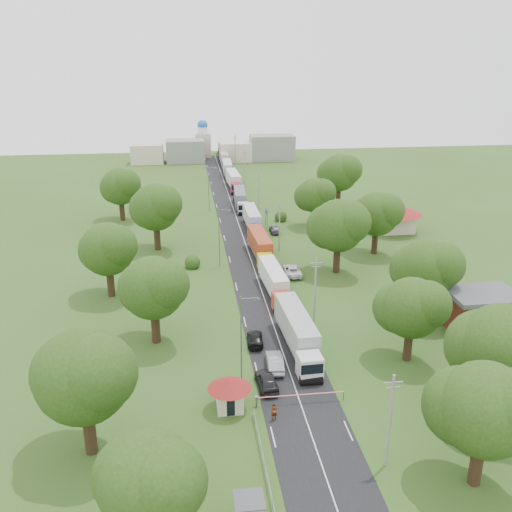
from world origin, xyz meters
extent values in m
plane|color=#344E1A|center=(0.00, 0.00, 0.00)|extent=(260.00, 260.00, 0.00)
cube|color=black|center=(0.00, 20.00, 0.00)|extent=(8.00, 200.00, 0.04)
cylinder|color=slate|center=(-4.50, -25.00, 0.55)|extent=(0.20, 0.20, 1.10)
cube|color=slate|center=(-4.50, -25.00, 1.05)|extent=(0.35, 0.35, 0.25)
cylinder|color=red|center=(0.00, -25.00, 1.00)|extent=(9.00, 0.12, 0.12)
cylinder|color=slate|center=(4.50, -25.00, 0.50)|extent=(0.10, 0.10, 1.00)
cube|color=beige|center=(-7.20, -25.00, 1.20)|extent=(2.60, 2.60, 2.40)
cone|color=maroon|center=(-7.20, -25.00, 2.90)|extent=(4.40, 4.40, 1.10)
cube|color=black|center=(-5.89, -25.00, 1.40)|extent=(0.02, 1.20, 0.90)
cube|color=black|center=(-7.20, -26.31, 1.00)|extent=(0.80, 0.02, 1.90)
cube|color=#99A593|center=(-7.00, -40.00, 1.15)|extent=(2.00, 2.00, 2.30)
cube|color=#47494F|center=(-7.00, -40.00, 2.35)|extent=(2.30, 2.30, 0.12)
cube|color=black|center=(-5.99, -40.00, 1.30)|extent=(0.02, 1.00, 0.80)
cylinder|color=slate|center=(5.20, 33.80, 2.00)|extent=(0.12, 0.12, 4.00)
cylinder|color=slate|center=(5.20, 36.20, 2.00)|extent=(0.12, 0.12, 4.00)
cube|color=navy|center=(5.20, 35.00, 3.60)|extent=(0.06, 3.00, 1.00)
cube|color=silver|center=(5.20, 35.00, 3.60)|extent=(0.07, 3.10, 0.06)
cylinder|color=gray|center=(5.50, -35.00, 4.50)|extent=(0.24, 0.24, 9.00)
cube|color=gray|center=(5.50, -35.00, 8.30)|extent=(1.60, 0.10, 0.10)
cube|color=gray|center=(5.50, -35.00, 7.80)|extent=(1.20, 0.10, 0.10)
cylinder|color=gray|center=(5.50, -7.00, 4.50)|extent=(0.24, 0.24, 9.00)
cube|color=gray|center=(5.50, -7.00, 8.30)|extent=(1.60, 0.10, 0.10)
cube|color=gray|center=(5.50, -7.00, 7.80)|extent=(1.20, 0.10, 0.10)
cylinder|color=gray|center=(5.50, 21.00, 4.50)|extent=(0.24, 0.24, 9.00)
cube|color=gray|center=(5.50, 21.00, 8.30)|extent=(1.60, 0.10, 0.10)
cube|color=gray|center=(5.50, 21.00, 7.80)|extent=(1.20, 0.10, 0.10)
cylinder|color=gray|center=(5.50, 49.00, 4.50)|extent=(0.24, 0.24, 9.00)
cube|color=gray|center=(5.50, 49.00, 8.30)|extent=(1.60, 0.10, 0.10)
cube|color=gray|center=(5.50, 49.00, 7.80)|extent=(1.20, 0.10, 0.10)
cylinder|color=gray|center=(5.50, 77.00, 4.50)|extent=(0.24, 0.24, 9.00)
cube|color=gray|center=(5.50, 77.00, 8.30)|extent=(1.60, 0.10, 0.10)
cube|color=gray|center=(5.50, 77.00, 7.80)|extent=(1.20, 0.10, 0.10)
cylinder|color=gray|center=(5.50, 105.00, 4.50)|extent=(0.24, 0.24, 9.00)
cube|color=gray|center=(5.50, 105.00, 8.30)|extent=(1.60, 0.10, 0.10)
cube|color=gray|center=(5.50, 105.00, 7.80)|extent=(1.20, 0.10, 0.10)
cylinder|color=slate|center=(-5.50, -20.00, 5.00)|extent=(0.16, 0.16, 10.00)
cube|color=slate|center=(-4.60, -20.00, 9.70)|extent=(1.80, 0.10, 0.10)
cube|color=slate|center=(-3.80, -20.00, 9.55)|extent=(0.50, 0.22, 0.15)
cylinder|color=slate|center=(-5.50, 15.00, 5.00)|extent=(0.16, 0.16, 10.00)
cube|color=slate|center=(-4.60, 15.00, 9.70)|extent=(1.80, 0.10, 0.10)
cube|color=slate|center=(-3.80, 15.00, 9.55)|extent=(0.50, 0.22, 0.15)
cylinder|color=slate|center=(-5.50, 50.00, 5.00)|extent=(0.16, 0.16, 10.00)
cube|color=slate|center=(-4.60, 50.00, 9.70)|extent=(1.80, 0.10, 0.10)
cube|color=slate|center=(-3.80, 50.00, 9.55)|extent=(0.50, 0.22, 0.15)
cylinder|color=#382616|center=(12.00, -38.00, 2.10)|extent=(1.08, 1.08, 4.20)
sphere|color=#203E11|center=(12.00, -38.00, 7.22)|extent=(7.70, 7.70, 7.70)
sphere|color=#203E11|center=(13.38, -39.10, 8.05)|extent=(6.05, 6.05, 6.05)
sphere|color=#203E11|center=(10.90, -36.62, 6.67)|extent=(6.60, 6.60, 6.60)
cylinder|color=#382616|center=(18.00, -30.00, 2.27)|extent=(1.12, 1.12, 4.55)
sphere|color=#203E11|center=(18.00, -30.00, 7.85)|extent=(8.40, 8.40, 8.40)
sphere|color=#203E11|center=(16.80, -28.50, 7.25)|extent=(7.20, 7.20, 7.20)
cylinder|color=#382616|center=(14.00, -18.00, 1.92)|extent=(1.04, 1.04, 3.85)
sphere|color=#203E11|center=(14.00, -18.00, 6.60)|extent=(7.00, 7.00, 7.00)
sphere|color=#203E11|center=(15.25, -19.00, 7.35)|extent=(5.50, 5.50, 5.50)
sphere|color=#203E11|center=(13.00, -16.75, 6.10)|extent=(6.00, 6.00, 6.00)
cylinder|color=#382616|center=(20.00, -8.00, 2.10)|extent=(1.08, 1.08, 4.20)
sphere|color=#203E11|center=(20.00, -8.00, 7.22)|extent=(7.70, 7.70, 7.70)
sphere|color=#203E11|center=(21.38, -9.10, 8.05)|extent=(6.05, 6.05, 6.05)
sphere|color=#203E11|center=(18.90, -6.62, 6.67)|extent=(6.60, 6.60, 6.60)
cylinder|color=#382616|center=(13.00, 10.00, 2.27)|extent=(1.12, 1.12, 4.55)
sphere|color=#203E11|center=(13.00, 10.00, 7.85)|extent=(8.40, 8.40, 8.40)
sphere|color=#203E11|center=(14.50, 8.80, 8.75)|extent=(6.60, 6.60, 6.60)
sphere|color=#203E11|center=(11.80, 11.50, 7.25)|extent=(7.20, 7.20, 7.20)
cylinder|color=#382616|center=(22.00, 18.00, 2.10)|extent=(1.08, 1.08, 4.20)
sphere|color=#203E11|center=(22.00, 18.00, 7.22)|extent=(7.70, 7.70, 7.70)
sphere|color=#203E11|center=(23.38, 16.90, 8.05)|extent=(6.05, 6.05, 6.05)
sphere|color=#203E11|center=(20.90, 19.38, 6.67)|extent=(6.60, 6.60, 6.60)
cylinder|color=#382616|center=(15.00, 35.00, 1.92)|extent=(1.04, 1.04, 3.85)
sphere|color=#203E11|center=(15.00, 35.00, 6.60)|extent=(7.00, 7.00, 7.00)
sphere|color=#203E11|center=(16.25, 34.00, 7.35)|extent=(5.50, 5.50, 5.50)
sphere|color=#203E11|center=(14.00, 36.25, 6.10)|extent=(6.00, 6.00, 6.00)
cylinder|color=#382616|center=(24.00, 50.00, 2.27)|extent=(1.12, 1.12, 4.55)
sphere|color=#203E11|center=(24.00, 50.00, 7.85)|extent=(8.40, 8.40, 8.40)
sphere|color=#203E11|center=(25.50, 48.80, 8.75)|extent=(6.60, 6.60, 6.60)
sphere|color=#203E11|center=(22.80, 51.50, 7.25)|extent=(7.20, 7.20, 7.20)
sphere|color=#203E11|center=(-14.00, -42.00, 6.60)|extent=(7.00, 7.00, 7.00)
sphere|color=#203E11|center=(-12.75, -43.00, 7.35)|extent=(5.50, 5.50, 5.50)
sphere|color=#203E11|center=(-15.00, -40.75, 6.10)|extent=(6.00, 6.00, 6.00)
cylinder|color=#382616|center=(-20.00, -30.00, 2.27)|extent=(1.12, 1.12, 4.55)
sphere|color=#203E11|center=(-20.00, -30.00, 7.85)|extent=(8.40, 8.40, 8.40)
sphere|color=#203E11|center=(-18.50, -31.20, 8.75)|extent=(6.60, 6.60, 6.60)
sphere|color=#203E11|center=(-21.20, -28.50, 7.25)|extent=(7.20, 7.20, 7.20)
cylinder|color=#382616|center=(-15.00, -10.00, 2.10)|extent=(1.08, 1.08, 4.20)
sphere|color=#203E11|center=(-15.00, -10.00, 7.22)|extent=(7.70, 7.70, 7.70)
sphere|color=#203E11|center=(-13.62, -11.10, 8.05)|extent=(6.05, 6.05, 6.05)
sphere|color=#203E11|center=(-16.10, -8.62, 6.67)|extent=(6.60, 6.60, 6.60)
cylinder|color=#382616|center=(-22.00, 5.00, 2.10)|extent=(1.08, 1.08, 4.20)
sphere|color=#203E11|center=(-22.00, 5.00, 7.22)|extent=(7.70, 7.70, 7.70)
sphere|color=#203E11|center=(-20.62, 3.90, 8.05)|extent=(6.05, 6.05, 6.05)
sphere|color=#203E11|center=(-23.10, 6.38, 6.67)|extent=(6.60, 6.60, 6.60)
cylinder|color=#382616|center=(-16.00, 25.00, 2.27)|extent=(1.12, 1.12, 4.55)
sphere|color=#203E11|center=(-16.00, 25.00, 7.85)|extent=(8.40, 8.40, 8.40)
sphere|color=#203E11|center=(-14.50, 23.80, 8.75)|extent=(6.60, 6.60, 6.60)
sphere|color=#203E11|center=(-17.20, 26.50, 7.25)|extent=(7.20, 7.20, 7.20)
cylinder|color=#382616|center=(-24.00, 45.00, 2.10)|extent=(1.08, 1.08, 4.20)
sphere|color=#203E11|center=(-24.00, 45.00, 7.22)|extent=(7.70, 7.70, 7.70)
sphere|color=#203E11|center=(-22.62, 43.90, 8.05)|extent=(6.05, 6.05, 6.05)
sphere|color=#203E11|center=(-25.10, 46.38, 6.67)|extent=(6.60, 6.60, 6.60)
cube|color=maroon|center=(26.00, -12.00, 2.30)|extent=(8.00, 6.00, 4.60)
cube|color=#47494F|center=(26.00, -12.00, 4.90)|extent=(8.60, 6.60, 0.60)
cube|color=beige|center=(30.00, 30.00, 2.00)|extent=(7.00, 5.00, 4.00)
cone|color=maroon|center=(30.00, 30.00, 4.90)|extent=(10.08, 10.08, 1.80)
cube|color=gray|center=(-10.00, 110.00, 3.50)|extent=(12.00, 8.00, 7.00)
cube|color=beige|center=(6.00, 110.00, 3.00)|extent=(10.00, 8.00, 6.00)
cube|color=gray|center=(18.00, 110.00, 4.00)|extent=(14.00, 8.00, 8.00)
cube|color=beige|center=(-22.00, 110.00, 3.00)|extent=(10.00, 8.00, 6.00)
cube|color=beige|center=(-4.00, 118.00, 4.00)|extent=(5.00, 5.00, 8.00)
cylinder|color=silver|center=(-4.00, 118.00, 9.00)|extent=(3.20, 3.20, 2.00)
sphere|color=#2659B2|center=(-4.00, 118.00, 10.60)|extent=(3.40, 3.40, 3.40)
cube|color=silver|center=(1.84, -20.76, 1.65)|extent=(2.68, 2.68, 2.66)
cube|color=black|center=(1.84, -22.05, 2.03)|extent=(2.45, 0.14, 1.17)
cube|color=slate|center=(1.84, -21.99, 0.59)|extent=(2.35, 0.37, 0.37)
cube|color=slate|center=(1.84, -13.30, 0.80)|extent=(3.06, 12.36, 0.32)
cube|color=#A6A6AB|center=(1.84, -12.98, 2.72)|extent=(3.28, 12.69, 3.20)
cylinder|color=black|center=(1.84, -21.72, 0.53)|extent=(2.50, 1.07, 1.07)
cylinder|color=black|center=(1.84, -19.80, 0.53)|extent=(2.50, 1.07, 1.07)
cylinder|color=black|center=(1.84, -9.57, 0.53)|extent=(2.50, 1.07, 1.07)
cylinder|color=black|center=(1.84, -7.97, 0.53)|extent=(2.50, 1.07, 1.07)
cube|color=#C43B16|center=(1.65, -3.39, 1.47)|extent=(2.38, 2.38, 2.36)
cube|color=black|center=(1.65, -4.54, 1.80)|extent=(2.17, 0.13, 1.04)
cube|color=slate|center=(1.65, -4.48, 0.52)|extent=(2.09, 0.36, 0.33)
cube|color=slate|center=(1.65, 3.22, 0.71)|extent=(2.74, 10.97, 0.28)
cube|color=white|center=(1.65, 3.51, 2.41)|extent=(2.94, 11.26, 2.84)
cylinder|color=black|center=(1.65, -4.24, 0.47)|extent=(2.22, 0.95, 0.95)
cylinder|color=black|center=(1.65, -2.54, 0.47)|extent=(2.22, 0.95, 0.95)
cylinder|color=black|center=(1.65, 6.53, 0.47)|extent=(2.22, 0.95, 0.95)
cylinder|color=black|center=(1.65, 7.95, 0.47)|extent=(2.22, 0.95, 0.95)
cube|color=#B8BE16|center=(1.74, 12.13, 1.54)|extent=(2.49, 2.49, 2.48)
cube|color=black|center=(1.74, 10.93, 1.89)|extent=(2.28, 0.13, 1.09)
cube|color=slate|center=(1.74, 10.99, 0.55)|extent=(2.20, 0.35, 0.35)
cube|color=slate|center=(1.74, 19.09, 0.75)|extent=(2.81, 11.52, 0.30)
cube|color=#9C371C|center=(1.74, 19.38, 2.53)|extent=(3.03, 11.83, 2.98)
cylinder|color=black|center=(1.74, 11.24, 0.50)|extent=(2.34, 0.99, 0.99)
cylinder|color=black|center=(1.74, 13.02, 0.50)|extent=(2.34, 0.99, 0.99)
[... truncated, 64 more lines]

